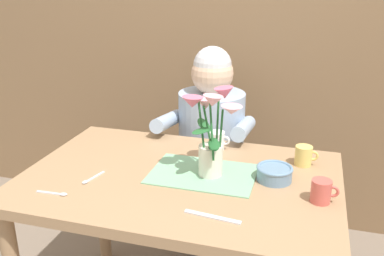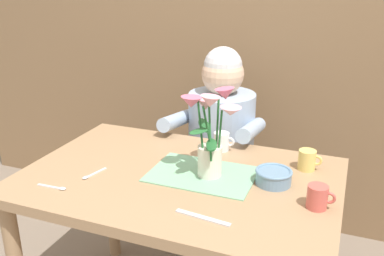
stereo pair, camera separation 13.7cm
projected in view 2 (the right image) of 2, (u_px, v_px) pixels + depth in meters
name	position (u px, v px, depth m)	size (l,w,h in m)	color
wood_panel_backdrop	(252.00, 14.00, 2.36)	(4.00, 0.10, 2.50)	brown
dining_table	(179.00, 197.00, 1.66)	(1.20, 0.80, 0.74)	#9E7A56
seated_person	(220.00, 156.00, 2.23)	(0.45, 0.47, 1.14)	#4C4C56
striped_placemat	(202.00, 174.00, 1.63)	(0.40, 0.28, 0.01)	#7AB289
flower_vase	(211.00, 132.00, 1.56)	(0.25, 0.23, 0.34)	silver
ceramic_bowl	(274.00, 176.00, 1.55)	(0.14, 0.14, 0.06)	#6689A8
dinner_knife	(203.00, 218.00, 1.34)	(0.19, 0.02, 0.01)	silver
coffee_cup	(318.00, 197.00, 1.39)	(0.09, 0.07, 0.08)	#CC564C
ceramic_mug	(222.00, 141.00, 1.84)	(0.09, 0.07, 0.08)	silver
tea_cup	(307.00, 160.00, 1.66)	(0.09, 0.07, 0.08)	#E5C666
spoon_0	(56.00, 188.00, 1.52)	(0.12, 0.02, 0.01)	silver
spoon_1	(91.00, 175.00, 1.62)	(0.04, 0.12, 0.01)	silver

